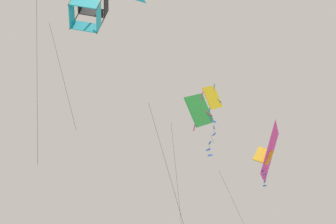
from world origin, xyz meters
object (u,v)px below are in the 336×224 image
(kite_delta_near_left, at_px, (268,153))
(kite_box_mid_left, at_px, (89,8))
(kite_diamond_highest, at_px, (211,102))
(kite_diamond_near_right, at_px, (199,110))

(kite_delta_near_left, height_order, kite_box_mid_left, kite_delta_near_left)
(kite_delta_near_left, height_order, kite_diamond_highest, kite_delta_near_left)
(kite_box_mid_left, distance_m, kite_diamond_highest, 6.00)
(kite_delta_near_left, distance_m, kite_diamond_highest, 6.92)
(kite_diamond_near_right, height_order, kite_diamond_highest, kite_diamond_near_right)
(kite_diamond_near_right, distance_m, kite_box_mid_left, 10.07)
(kite_diamond_highest, bearing_deg, kite_delta_near_left, 1.31)
(kite_diamond_near_right, bearing_deg, kite_box_mid_left, -176.08)
(kite_diamond_near_right, xyz_separation_m, kite_delta_near_left, (2.59, 2.28, -2.44))
(kite_delta_near_left, relative_size, kite_box_mid_left, 1.24)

